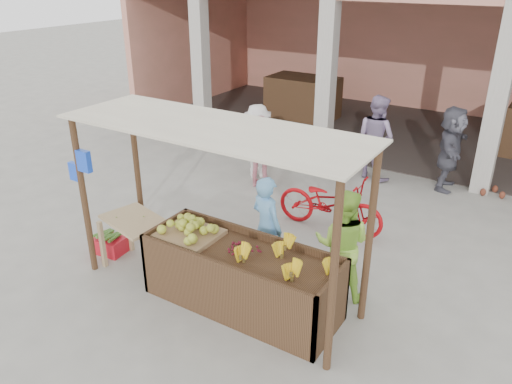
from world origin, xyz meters
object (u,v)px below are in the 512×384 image
Objects in this scene: side_table at (136,228)px; motorcycle at (330,202)px; vendor_green at (342,241)px; vendor_blue at (267,224)px; fruit_stall at (242,280)px; red_crate at (110,245)px.

motorcycle reaches higher than side_table.
vendor_blue is at bearing -7.53° from vendor_green.
vendor_green is 0.84× the size of motorcycle.
fruit_stall is at bearing 175.92° from motorcycle.
red_crate is 2.62m from vendor_blue.
side_table reaches higher than red_crate.
side_table is at bearing -10.42° from red_crate.
vendor_green reaches higher than red_crate.
side_table is at bearing 141.54° from motorcycle.
red_crate is 3.66m from motorcycle.
motorcycle is at bearing 87.90° from fruit_stall.
motorcycle reaches higher than red_crate.
fruit_stall is 1.33× the size of motorcycle.
vendor_blue reaches higher than side_table.
vendor_blue is 1.00× the size of vendor_green.
red_crate is (-0.69, 0.05, -0.53)m from side_table.
vendor_green reaches higher than vendor_blue.
red_crate is (-2.52, 0.01, -0.27)m from fruit_stall.
red_crate is 0.25× the size of motorcycle.
motorcycle is at bearing 67.82° from side_table.
fruit_stall is 1.84m from side_table.
motorcycle is (1.92, 2.59, -0.15)m from side_table.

